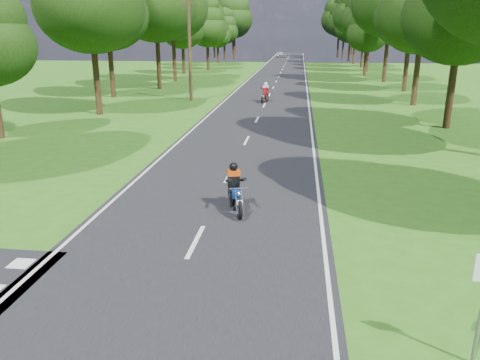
# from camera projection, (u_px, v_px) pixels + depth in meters

# --- Properties ---
(ground) EXTENTS (160.00, 160.00, 0.00)m
(ground) POSITION_uv_depth(u_px,v_px,m) (176.00, 281.00, 10.22)
(ground) COLOR #2F5B14
(ground) RESTS_ON ground
(main_road) EXTENTS (7.00, 140.00, 0.02)m
(main_road) POSITION_uv_depth(u_px,v_px,m) (279.00, 77.00, 57.53)
(main_road) COLOR black
(main_road) RESTS_ON ground
(road_markings) EXTENTS (7.40, 140.00, 0.01)m
(road_markings) POSITION_uv_depth(u_px,v_px,m) (277.00, 78.00, 55.77)
(road_markings) COLOR silver
(road_markings) RESTS_ON main_road
(treeline) EXTENTS (40.00, 115.35, 14.78)m
(treeline) POSITION_uv_depth(u_px,v_px,m) (294.00, 9.00, 64.41)
(treeline) COLOR black
(treeline) RESTS_ON ground
(telegraph_pole) EXTENTS (1.20, 0.26, 8.00)m
(telegraph_pole) POSITION_uv_depth(u_px,v_px,m) (190.00, 48.00, 36.20)
(telegraph_pole) COLOR #382616
(telegraph_pole) RESTS_ON ground
(rider_near_blue) EXTENTS (1.10, 1.85, 1.46)m
(rider_near_blue) POSITION_uv_depth(u_px,v_px,m) (235.00, 187.00, 14.02)
(rider_near_blue) COLOR #0D3794
(rider_near_blue) RESTS_ON main_road
(rider_far_red) EXTENTS (0.91, 1.89, 1.51)m
(rider_far_red) POSITION_uv_depth(u_px,v_px,m) (265.00, 92.00, 36.28)
(rider_far_red) COLOR #AB0D1C
(rider_far_red) RESTS_ON main_road
(distant_car) EXTENTS (2.07, 3.92, 1.27)m
(distant_car) POSITION_uv_depth(u_px,v_px,m) (281.00, 55.00, 101.41)
(distant_car) COLOR silver
(distant_car) RESTS_ON main_road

